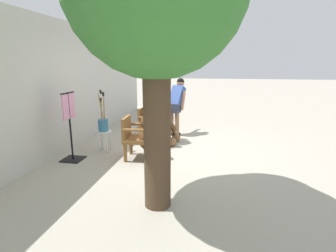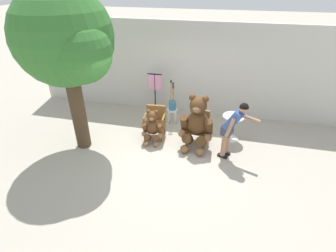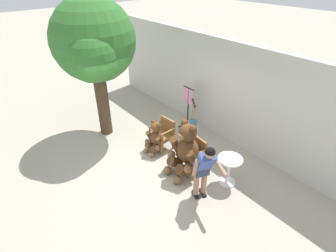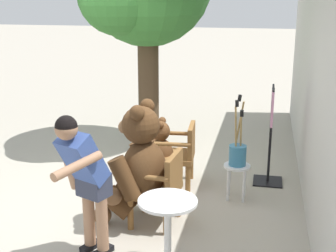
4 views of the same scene
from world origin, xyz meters
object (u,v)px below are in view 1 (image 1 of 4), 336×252
(wooden_chair_left, at_px, (135,136))
(person_visitor, at_px, (177,102))
(brush_bucket, at_px, (103,123))
(round_side_table, at_px, (148,117))
(teddy_bear_large, at_px, (159,115))
(clothing_display_stand, at_px, (70,125))
(wooden_chair_right, at_px, (149,124))
(white_stool, at_px, (104,136))
(teddy_bear_small, at_px, (149,137))

(wooden_chair_left, height_order, person_visitor, person_visitor)
(brush_bucket, distance_m, round_side_table, 1.83)
(teddy_bear_large, relative_size, person_visitor, 0.94)
(person_visitor, bearing_deg, round_side_table, 87.72)
(person_visitor, height_order, clothing_display_stand, person_visitor)
(wooden_chair_right, distance_m, teddy_bear_large, 0.35)
(white_stool, height_order, clothing_display_stand, clothing_display_stand)
(round_side_table, bearing_deg, person_visitor, -92.28)
(brush_bucket, bearing_deg, white_stool, 25.50)
(teddy_bear_small, distance_m, brush_bucket, 1.15)
(round_side_table, xyz_separation_m, clothing_display_stand, (-2.38, 0.93, 0.27))
(white_stool, distance_m, brush_bucket, 0.28)
(wooden_chair_left, distance_m, teddy_bear_large, 1.21)
(teddy_bear_large, distance_m, brush_bucket, 1.37)
(clothing_display_stand, bearing_deg, teddy_bear_large, -44.71)
(wooden_chair_left, bearing_deg, teddy_bear_large, -12.57)
(teddy_bear_large, distance_m, white_stool, 1.41)
(person_visitor, relative_size, white_stool, 3.30)
(brush_bucket, bearing_deg, person_visitor, -38.35)
(teddy_bear_small, height_order, brush_bucket, brush_bucket)
(teddy_bear_small, relative_size, clothing_display_stand, 0.68)
(wooden_chair_right, bearing_deg, wooden_chair_left, 180.00)
(white_stool, relative_size, clothing_display_stand, 0.34)
(wooden_chair_left, height_order, white_stool, wooden_chair_left)
(brush_bucket, bearing_deg, teddy_bear_small, -105.07)
(wooden_chair_right, relative_size, brush_bucket, 0.95)
(clothing_display_stand, bearing_deg, wooden_chair_right, -38.99)
(wooden_chair_left, xyz_separation_m, clothing_display_stand, (-0.33, 1.21, 0.26))
(wooden_chair_left, height_order, brush_bucket, brush_bucket)
(wooden_chair_right, relative_size, person_visitor, 0.57)
(white_stool, xyz_separation_m, clothing_display_stand, (-0.63, 0.40, 0.36))
(teddy_bear_large, bearing_deg, brush_bucket, 128.61)
(round_side_table, bearing_deg, clothing_display_stand, 158.57)
(teddy_bear_large, bearing_deg, person_visitor, -18.45)
(white_stool, relative_size, brush_bucket, 0.51)
(wooden_chair_left, xyz_separation_m, wooden_chair_right, (1.17, -0.00, 0.00))
(person_visitor, bearing_deg, brush_bucket, 141.65)
(person_visitor, xyz_separation_m, white_stool, (-1.71, 1.36, -0.55))
(wooden_chair_left, distance_m, clothing_display_stand, 1.28)
(wooden_chair_left, relative_size, white_stool, 1.87)
(person_visitor, relative_size, round_side_table, 2.11)
(wooden_chair_left, distance_m, person_visitor, 2.14)
(teddy_bear_large, distance_m, round_side_table, 1.07)
(wooden_chair_right, distance_m, round_side_table, 0.92)
(white_stool, xyz_separation_m, round_side_table, (1.74, -0.53, 0.09))
(wooden_chair_left, bearing_deg, wooden_chair_right, -0.00)
(wooden_chair_right, distance_m, teddy_bear_small, 1.20)
(teddy_bear_large, relative_size, teddy_bear_small, 1.54)
(white_stool, bearing_deg, round_side_table, -16.95)
(teddy_bear_large, xyz_separation_m, round_side_table, (0.89, 0.54, -0.25))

